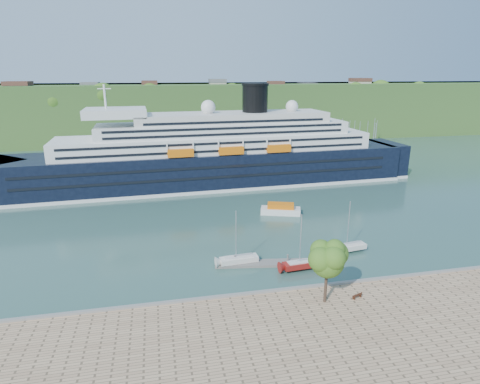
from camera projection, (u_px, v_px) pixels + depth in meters
The scene contains 11 objects.
ground at pixel (306, 293), 54.66m from camera, with size 400.00×400.00×0.00m, color #2E5249.
far_hillside at pixel (195, 110), 187.14m from camera, with size 400.00×50.00×24.00m, color #2B4F1F.
quay_coping at pixel (307, 287), 54.14m from camera, with size 220.00×0.50×0.30m, color slate.
cruise_ship at pixel (209, 136), 103.81m from camera, with size 117.66×17.13×26.42m, color black, non-canonical shape.
park_bench at pixel (357, 295), 51.56m from camera, with size 1.36×0.56×0.87m, color #4B2515, non-canonical shape.
promenade_tree at pixel (327, 269), 49.61m from camera, with size 5.54×5.54×9.17m, color #39661B, non-canonical shape.
floating_pontoon at pixel (274, 263), 62.95m from camera, with size 18.65×2.28×0.41m, color gray, non-canonical shape.
sailboat_white_near at pixel (239, 239), 61.68m from camera, with size 6.65×1.85×8.59m, color silver, non-canonical shape.
sailboat_red at pixel (303, 244), 60.10m from camera, with size 6.68×1.85×8.63m, color maroon, non-canonical shape.
sailboat_white_far at pixel (350, 228), 66.12m from camera, with size 6.62×1.84×8.55m, color silver, non-canonical shape.
tender_launch at pixel (281, 209), 85.13m from camera, with size 8.43×2.88×2.33m, color orange, non-canonical shape.
Camera 1 is at (-18.91, -45.47, 28.93)m, focal length 30.00 mm.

